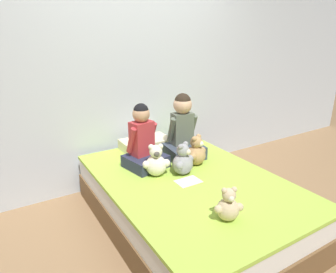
# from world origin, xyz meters

# --- Properties ---
(ground_plane) EXTENTS (14.00, 14.00, 0.00)m
(ground_plane) POSITION_xyz_m (0.00, 0.00, 0.00)
(ground_plane) COLOR #93704C
(wall_behind_bed) EXTENTS (8.00, 0.06, 2.50)m
(wall_behind_bed) POSITION_xyz_m (0.00, 1.12, 1.25)
(wall_behind_bed) COLOR silver
(wall_behind_bed) RESTS_ON ground_plane
(bed) EXTENTS (1.42, 2.04, 0.46)m
(bed) POSITION_xyz_m (0.00, 0.00, 0.23)
(bed) COLOR brown
(bed) RESTS_ON ground_plane
(child_on_left) EXTENTS (0.40, 0.39, 0.61)m
(child_on_left) POSITION_xyz_m (-0.22, 0.44, 0.70)
(child_on_left) COLOR #282D47
(child_on_left) RESTS_ON bed
(child_on_right) EXTENTS (0.38, 0.35, 0.65)m
(child_on_right) POSITION_xyz_m (0.23, 0.44, 0.73)
(child_on_right) COLOR #384251
(child_on_right) RESTS_ON bed
(teddy_bear_held_by_left_child) EXTENTS (0.24, 0.19, 0.30)m
(teddy_bear_held_by_left_child) POSITION_xyz_m (-0.22, 0.21, 0.58)
(teddy_bear_held_by_left_child) COLOR silver
(teddy_bear_held_by_left_child) RESTS_ON bed
(teddy_bear_held_by_right_child) EXTENTS (0.23, 0.19, 0.30)m
(teddy_bear_held_by_right_child) POSITION_xyz_m (0.22, 0.21, 0.58)
(teddy_bear_held_by_right_child) COLOR tan
(teddy_bear_held_by_right_child) RESTS_ON bed
(teddy_bear_between_children) EXTENTS (0.23, 0.19, 0.30)m
(teddy_bear_between_children) POSITION_xyz_m (0.00, 0.11, 0.58)
(teddy_bear_between_children) COLOR #939399
(teddy_bear_between_children) RESTS_ON bed
(teddy_bear_at_foot_of_bed) EXTENTS (0.20, 0.15, 0.25)m
(teddy_bear_at_foot_of_bed) POSITION_xyz_m (-0.13, -0.63, 0.56)
(teddy_bear_at_foot_of_bed) COLOR #D1B78E
(teddy_bear_at_foot_of_bed) RESTS_ON bed
(pillow_at_headboard) EXTENTS (0.53, 0.31, 0.11)m
(pillow_at_headboard) POSITION_xyz_m (0.00, 0.83, 0.51)
(pillow_at_headboard) COLOR beige
(pillow_at_headboard) RESTS_ON bed
(sign_card) EXTENTS (0.21, 0.15, 0.00)m
(sign_card) POSITION_xyz_m (-0.04, -0.04, 0.46)
(sign_card) COLOR white
(sign_card) RESTS_ON bed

